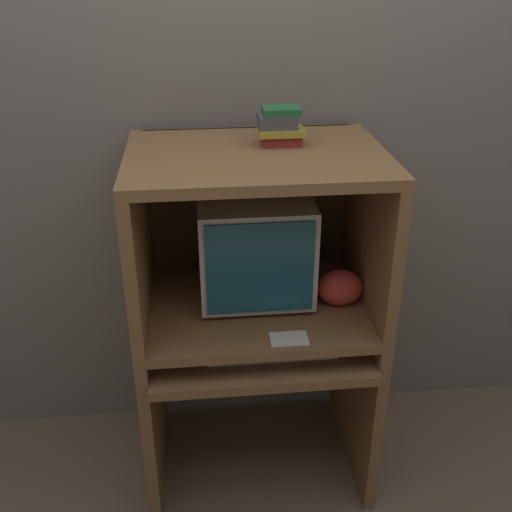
{
  "coord_description": "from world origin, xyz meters",
  "views": [
    {
      "loc": [
        -0.2,
        -1.54,
        1.92
      ],
      "look_at": [
        -0.0,
        0.31,
        0.96
      ],
      "focal_mm": 42.0,
      "sensor_mm": 36.0,
      "label": 1
    }
  ],
  "objects_px": {
    "snack_bag": "(340,288)",
    "book_stack": "(280,127)",
    "mouse": "(351,341)",
    "crt_monitor": "(253,243)",
    "keyboard": "(270,346)"
  },
  "relations": [
    {
      "from": "keyboard",
      "to": "book_stack",
      "type": "relative_size",
      "value": 2.97
    },
    {
      "from": "crt_monitor",
      "to": "keyboard",
      "type": "relative_size",
      "value": 0.93
    },
    {
      "from": "keyboard",
      "to": "book_stack",
      "type": "xyz_separation_m",
      "value": [
        0.05,
        0.22,
        0.72
      ]
    },
    {
      "from": "crt_monitor",
      "to": "snack_bag",
      "type": "relative_size",
      "value": 2.56
    },
    {
      "from": "snack_bag",
      "to": "book_stack",
      "type": "xyz_separation_m",
      "value": [
        -0.21,
        0.11,
        0.56
      ]
    },
    {
      "from": "crt_monitor",
      "to": "snack_bag",
      "type": "height_order",
      "value": "crt_monitor"
    },
    {
      "from": "snack_bag",
      "to": "book_stack",
      "type": "height_order",
      "value": "book_stack"
    },
    {
      "from": "mouse",
      "to": "keyboard",
      "type": "bearing_deg",
      "value": 179.55
    },
    {
      "from": "keyboard",
      "to": "book_stack",
      "type": "bearing_deg",
      "value": 76.55
    },
    {
      "from": "keyboard",
      "to": "snack_bag",
      "type": "height_order",
      "value": "snack_bag"
    },
    {
      "from": "mouse",
      "to": "book_stack",
      "type": "height_order",
      "value": "book_stack"
    },
    {
      "from": "crt_monitor",
      "to": "book_stack",
      "type": "height_order",
      "value": "book_stack"
    },
    {
      "from": "mouse",
      "to": "crt_monitor",
      "type": "bearing_deg",
      "value": 145.25
    },
    {
      "from": "book_stack",
      "to": "mouse",
      "type": "bearing_deg",
      "value": -42.64
    },
    {
      "from": "keyboard",
      "to": "mouse",
      "type": "xyz_separation_m",
      "value": [
        0.29,
        -0.0,
        0.0
      ]
    }
  ]
}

